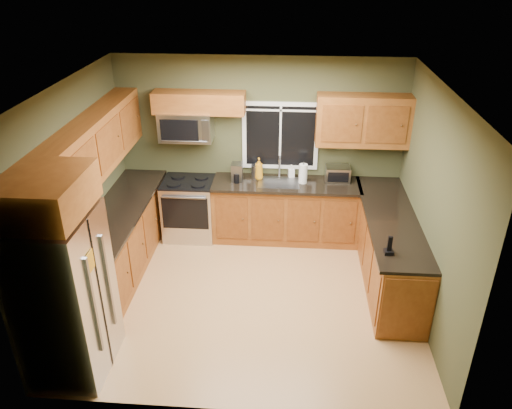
# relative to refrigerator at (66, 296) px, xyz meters

# --- Properties ---
(floor) EXTENTS (4.20, 4.20, 0.00)m
(floor) POSITION_rel_refrigerator_xyz_m (1.74, 1.30, -0.90)
(floor) COLOR tan
(floor) RESTS_ON ground
(ceiling) EXTENTS (4.20, 4.20, 0.00)m
(ceiling) POSITION_rel_refrigerator_xyz_m (1.74, 1.30, 1.80)
(ceiling) COLOR white
(ceiling) RESTS_ON back_wall
(back_wall) EXTENTS (4.20, 0.00, 4.20)m
(back_wall) POSITION_rel_refrigerator_xyz_m (1.74, 3.10, 0.45)
(back_wall) COLOR #3F4126
(back_wall) RESTS_ON ground
(front_wall) EXTENTS (4.20, 0.00, 4.20)m
(front_wall) POSITION_rel_refrigerator_xyz_m (1.74, -0.50, 0.45)
(front_wall) COLOR #3F4126
(front_wall) RESTS_ON ground
(left_wall) EXTENTS (0.00, 3.60, 3.60)m
(left_wall) POSITION_rel_refrigerator_xyz_m (-0.36, 1.30, 0.45)
(left_wall) COLOR #3F4126
(left_wall) RESTS_ON ground
(right_wall) EXTENTS (0.00, 3.60, 3.60)m
(right_wall) POSITION_rel_refrigerator_xyz_m (3.84, 1.30, 0.45)
(right_wall) COLOR #3F4126
(right_wall) RESTS_ON ground
(window) EXTENTS (1.12, 0.03, 1.02)m
(window) POSITION_rel_refrigerator_xyz_m (2.04, 3.08, 0.65)
(window) COLOR white
(window) RESTS_ON back_wall
(base_cabinets_left) EXTENTS (0.60, 2.65, 0.90)m
(base_cabinets_left) POSITION_rel_refrigerator_xyz_m (-0.06, 1.78, -0.45)
(base_cabinets_left) COLOR brown
(base_cabinets_left) RESTS_ON ground
(countertop_left) EXTENTS (0.65, 2.65, 0.04)m
(countertop_left) POSITION_rel_refrigerator_xyz_m (-0.04, 1.78, 0.02)
(countertop_left) COLOR black
(countertop_left) RESTS_ON base_cabinets_left
(base_cabinets_back) EXTENTS (2.17, 0.60, 0.90)m
(base_cabinets_back) POSITION_rel_refrigerator_xyz_m (2.15, 2.80, -0.45)
(base_cabinets_back) COLOR brown
(base_cabinets_back) RESTS_ON ground
(countertop_back) EXTENTS (2.17, 0.65, 0.04)m
(countertop_back) POSITION_rel_refrigerator_xyz_m (2.15, 2.78, 0.02)
(countertop_back) COLOR black
(countertop_back) RESTS_ON base_cabinets_back
(base_cabinets_peninsula) EXTENTS (0.60, 2.52, 0.90)m
(base_cabinets_peninsula) POSITION_rel_refrigerator_xyz_m (3.54, 1.84, -0.45)
(base_cabinets_peninsula) COLOR brown
(base_cabinets_peninsula) RESTS_ON ground
(countertop_peninsula) EXTENTS (0.65, 2.50, 0.04)m
(countertop_peninsula) POSITION_rel_refrigerator_xyz_m (3.51, 1.85, 0.02)
(countertop_peninsula) COLOR black
(countertop_peninsula) RESTS_ON base_cabinets_peninsula
(upper_cabinets_left) EXTENTS (0.33, 2.65, 0.72)m
(upper_cabinets_left) POSITION_rel_refrigerator_xyz_m (-0.20, 1.78, 0.96)
(upper_cabinets_left) COLOR brown
(upper_cabinets_left) RESTS_ON left_wall
(upper_cabinets_back_left) EXTENTS (1.30, 0.33, 0.30)m
(upper_cabinets_back_left) POSITION_rel_refrigerator_xyz_m (0.89, 2.94, 1.17)
(upper_cabinets_back_left) COLOR brown
(upper_cabinets_back_left) RESTS_ON back_wall
(upper_cabinets_back_right) EXTENTS (1.30, 0.33, 0.72)m
(upper_cabinets_back_right) POSITION_rel_refrigerator_xyz_m (3.19, 2.94, 0.96)
(upper_cabinets_back_right) COLOR brown
(upper_cabinets_back_right) RESTS_ON back_wall
(upper_cabinet_over_fridge) EXTENTS (0.72, 0.90, 0.38)m
(upper_cabinet_over_fridge) POSITION_rel_refrigerator_xyz_m (-0.00, 0.00, 1.13)
(upper_cabinet_over_fridge) COLOR brown
(upper_cabinet_over_fridge) RESTS_ON left_wall
(refrigerator) EXTENTS (0.74, 0.90, 1.80)m
(refrigerator) POSITION_rel_refrigerator_xyz_m (0.00, 0.00, 0.00)
(refrigerator) COLOR #B7B7BC
(refrigerator) RESTS_ON ground
(range) EXTENTS (0.76, 0.69, 0.94)m
(range) POSITION_rel_refrigerator_xyz_m (0.69, 2.77, -0.43)
(range) COLOR #B7B7BC
(range) RESTS_ON ground
(microwave) EXTENTS (0.76, 0.41, 0.42)m
(microwave) POSITION_rel_refrigerator_xyz_m (0.69, 2.91, 0.83)
(microwave) COLOR #B7B7BC
(microwave) RESTS_ON back_wall
(sink) EXTENTS (0.60, 0.42, 0.36)m
(sink) POSITION_rel_refrigerator_xyz_m (2.04, 2.79, 0.05)
(sink) COLOR slate
(sink) RESTS_ON countertop_back
(toaster_oven) EXTENTS (0.36, 0.28, 0.22)m
(toaster_oven) POSITION_rel_refrigerator_xyz_m (2.90, 2.92, 0.15)
(toaster_oven) COLOR #B7B7BC
(toaster_oven) RESTS_ON countertop_back
(coffee_maker) EXTENTS (0.17, 0.22, 0.27)m
(coffee_maker) POSITION_rel_refrigerator_xyz_m (1.42, 2.80, 0.17)
(coffee_maker) COLOR slate
(coffee_maker) RESTS_ON countertop_back
(kettle) EXTENTS (0.15, 0.15, 0.25)m
(kettle) POSITION_rel_refrigerator_xyz_m (1.69, 2.93, 0.15)
(kettle) COLOR #B7B7BC
(kettle) RESTS_ON countertop_back
(paper_towel_roll) EXTENTS (0.14, 0.14, 0.32)m
(paper_towel_roll) POSITION_rel_refrigerator_xyz_m (2.39, 2.81, 0.18)
(paper_towel_roll) COLOR white
(paper_towel_roll) RESTS_ON countertop_back
(soap_bottle_a) EXTENTS (0.15, 0.15, 0.33)m
(soap_bottle_a) POSITION_rel_refrigerator_xyz_m (1.74, 2.90, 0.20)
(soap_bottle_a) COLOR #C57F12
(soap_bottle_a) RESTS_ON countertop_back
(soap_bottle_b) EXTENTS (0.10, 0.10, 0.19)m
(soap_bottle_b) POSITION_rel_refrigerator_xyz_m (2.22, 3.00, 0.14)
(soap_bottle_b) COLOR white
(soap_bottle_b) RESTS_ON countertop_back
(cordless_phone) EXTENTS (0.10, 0.10, 0.22)m
(cordless_phone) POSITION_rel_refrigerator_xyz_m (3.34, 0.97, 0.11)
(cordless_phone) COLOR black
(cordless_phone) RESTS_ON countertop_peninsula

